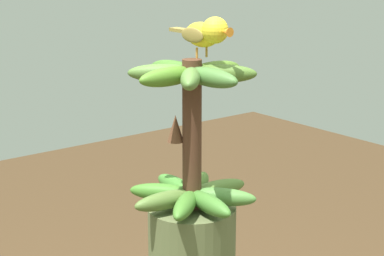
% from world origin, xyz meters
% --- Properties ---
extents(banana_bunch, '(0.29, 0.29, 0.33)m').
position_xyz_m(banana_bunch, '(0.00, 0.00, 1.26)').
color(banana_bunch, '#4C2D1E').
rests_on(banana_bunch, banana_tree).
extents(perched_bird, '(0.20, 0.06, 0.09)m').
position_xyz_m(perched_bird, '(-0.01, -0.03, 1.48)').
color(perched_bird, '#C68933').
rests_on(perched_bird, banana_bunch).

